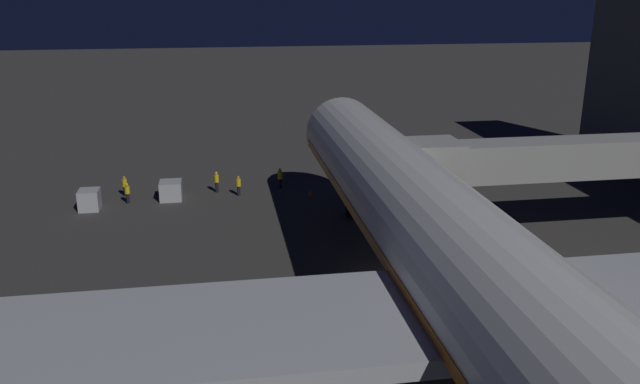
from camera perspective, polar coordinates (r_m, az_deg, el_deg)
ground_plane at (r=37.65m, az=6.58°, el=-8.58°), size 320.00×320.00×0.00m
airliner_at_gate at (r=24.46m, az=15.24°, el=-9.68°), size 52.14×64.15×18.87m
jet_bridge at (r=45.42m, az=19.79°, el=2.76°), size 22.82×3.40×7.23m
baggage_container_near_belt at (r=53.90m, az=-13.08°, el=0.14°), size 1.75×1.89×1.52m
baggage_container_mid_row at (r=53.22m, az=-19.76°, el=-0.65°), size 1.55×1.73×1.59m
ground_crew_near_nose_gear at (r=54.95m, az=-9.15°, el=0.98°), size 0.40×0.40×1.81m
ground_crew_marshaller_fwd at (r=55.41m, az=-3.57°, el=1.30°), size 0.40×0.40×1.79m
ground_crew_under_port_wing at (r=55.70m, az=-16.91°, el=0.60°), size 0.40×0.40×1.73m
ground_crew_by_tug at (r=53.74m, az=-16.70°, el=-0.02°), size 0.40×0.40×1.70m
ground_crew_walking_aft at (r=53.83m, az=-7.24°, el=0.64°), size 0.40×0.40×1.71m
traffic_cone_nose_port at (r=54.38m, az=3.71°, el=0.19°), size 0.36×0.36×0.55m
traffic_cone_nose_starboard at (r=53.59m, az=-0.88°, el=-0.04°), size 0.36×0.36×0.55m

